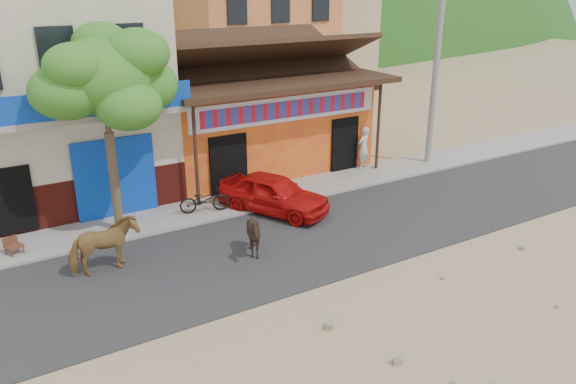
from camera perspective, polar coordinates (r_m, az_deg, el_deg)
name	(u,v)px	position (r m, az deg, el deg)	size (l,w,h in m)	color
ground	(358,275)	(14.85, 7.17, -8.36)	(120.00, 120.00, 0.00)	#9E825B
road	(307,239)	(16.64, 1.90, -4.76)	(60.00, 5.00, 0.04)	#28282B
sidewalk	(252,200)	(19.41, -3.68, -0.82)	(60.00, 2.00, 0.12)	gray
dance_club	(249,120)	(23.16, -3.95, 7.28)	(8.00, 6.00, 3.60)	orange
cafe_building	(48,98)	(20.61, -23.19, 8.81)	(7.00, 6.00, 7.00)	beige
apartment_rear	(311,8)	(47.93, 2.37, 18.15)	(8.00, 8.00, 10.00)	tan
tree	(109,133)	(16.79, -17.74, 5.76)	(3.00, 3.00, 6.00)	#2D721E
utility_pole	(436,64)	(23.17, 14.84, 12.50)	(0.24, 0.24, 8.00)	gray
cow_tan	(104,246)	(15.24, -18.20, -5.22)	(0.80, 1.75, 1.48)	olive
cow_dark	(254,235)	(15.39, -3.46, -4.39)	(0.99, 1.11, 1.23)	black
red_car	(274,193)	(18.24, -1.48, -0.15)	(1.50, 3.73, 1.27)	red
scooter	(204,200)	(18.29, -8.50, -0.77)	(0.56, 1.60, 0.84)	black
pedestrian	(363,148)	(22.45, 7.67, 4.49)	(0.62, 0.40, 1.69)	silver
cafe_chair_left	(13,239)	(17.12, -26.19, -4.33)	(0.40, 0.40, 0.86)	#53291B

